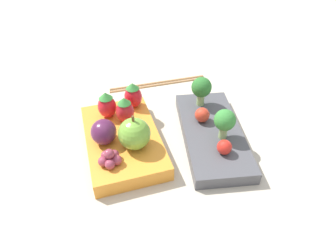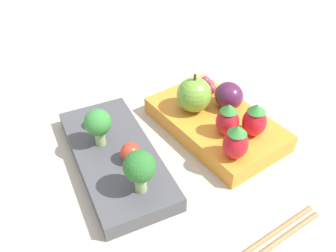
{
  "view_description": "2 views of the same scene",
  "coord_description": "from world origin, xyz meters",
  "px_view_note": "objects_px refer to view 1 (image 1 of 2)",
  "views": [
    {
      "loc": [
        0.38,
        -0.06,
        0.34
      ],
      "look_at": [
        0.01,
        -0.0,
        0.04
      ],
      "focal_mm": 32.0,
      "sensor_mm": 36.0,
      "label": 1
    },
    {
      "loc": [
        -0.33,
        0.16,
        0.35
      ],
      "look_at": [
        0.01,
        -0.0,
        0.04
      ],
      "focal_mm": 40.0,
      "sensor_mm": 36.0,
      "label": 2
    }
  ],
  "objects_px": {
    "broccoli_floret_0": "(201,88)",
    "bento_box_fruit": "(123,140)",
    "cherry_tomato_0": "(202,115)",
    "chopsticks_pair": "(157,83)",
    "bento_box_savoury": "(212,134)",
    "strawberry_1": "(133,95)",
    "grape_cluster": "(110,158)",
    "cherry_tomato_1": "(224,147)",
    "strawberry_2": "(107,105)",
    "broccoli_floret_1": "(225,121)",
    "strawberry_0": "(125,110)",
    "plum": "(104,132)",
    "apple": "(134,134)"
  },
  "relations": [
    {
      "from": "broccoli_floret_0",
      "to": "cherry_tomato_0",
      "type": "bearing_deg",
      "value": -9.71
    },
    {
      "from": "broccoli_floret_0",
      "to": "bento_box_fruit",
      "type": "bearing_deg",
      "value": -64.18
    },
    {
      "from": "apple",
      "to": "chopsticks_pair",
      "type": "bearing_deg",
      "value": 165.07
    },
    {
      "from": "bento_box_fruit",
      "to": "plum",
      "type": "xyz_separation_m",
      "value": [
        0.01,
        -0.03,
        0.03
      ]
    },
    {
      "from": "strawberry_2",
      "to": "bento_box_savoury",
      "type": "bearing_deg",
      "value": 72.36
    },
    {
      "from": "broccoli_floret_0",
      "to": "grape_cluster",
      "type": "distance_m",
      "value": 0.21
    },
    {
      "from": "cherry_tomato_1",
      "to": "apple",
      "type": "distance_m",
      "value": 0.14
    },
    {
      "from": "broccoli_floret_0",
      "to": "cherry_tomato_0",
      "type": "height_order",
      "value": "broccoli_floret_0"
    },
    {
      "from": "broccoli_floret_0",
      "to": "plum",
      "type": "height_order",
      "value": "broccoli_floret_0"
    },
    {
      "from": "strawberry_0",
      "to": "chopsticks_pair",
      "type": "bearing_deg",
      "value": 155.11
    },
    {
      "from": "strawberry_0",
      "to": "grape_cluster",
      "type": "xyz_separation_m",
      "value": [
        0.1,
        -0.03,
        -0.01
      ]
    },
    {
      "from": "cherry_tomato_0",
      "to": "strawberry_2",
      "type": "bearing_deg",
      "value": -100.93
    },
    {
      "from": "bento_box_fruit",
      "to": "broccoli_floret_0",
      "type": "height_order",
      "value": "broccoli_floret_0"
    },
    {
      "from": "broccoli_floret_0",
      "to": "strawberry_1",
      "type": "height_order",
      "value": "broccoli_floret_0"
    },
    {
      "from": "strawberry_2",
      "to": "cherry_tomato_0",
      "type": "bearing_deg",
      "value": 79.07
    },
    {
      "from": "strawberry_2",
      "to": "broccoli_floret_1",
      "type": "bearing_deg",
      "value": 67.23
    },
    {
      "from": "bento_box_fruit",
      "to": "broccoli_floret_1",
      "type": "height_order",
      "value": "broccoli_floret_1"
    },
    {
      "from": "broccoli_floret_0",
      "to": "grape_cluster",
      "type": "bearing_deg",
      "value": -51.32
    },
    {
      "from": "cherry_tomato_1",
      "to": "apple",
      "type": "bearing_deg",
      "value": -102.58
    },
    {
      "from": "cherry_tomato_1",
      "to": "strawberry_2",
      "type": "relative_size",
      "value": 0.48
    },
    {
      "from": "cherry_tomato_0",
      "to": "chopsticks_pair",
      "type": "distance_m",
      "value": 0.18
    },
    {
      "from": "cherry_tomato_0",
      "to": "strawberry_0",
      "type": "height_order",
      "value": "strawberry_0"
    },
    {
      "from": "apple",
      "to": "grape_cluster",
      "type": "xyz_separation_m",
      "value": [
        0.03,
        -0.04,
        -0.02
      ]
    },
    {
      "from": "strawberry_1",
      "to": "strawberry_2",
      "type": "xyz_separation_m",
      "value": [
        0.02,
        -0.05,
        0.0
      ]
    },
    {
      "from": "cherry_tomato_0",
      "to": "strawberry_1",
      "type": "relative_size",
      "value": 0.53
    },
    {
      "from": "strawberry_1",
      "to": "strawberry_0",
      "type": "bearing_deg",
      "value": -21.14
    },
    {
      "from": "broccoli_floret_1",
      "to": "apple",
      "type": "height_order",
      "value": "apple"
    },
    {
      "from": "strawberry_2",
      "to": "chopsticks_pair",
      "type": "bearing_deg",
      "value": 143.23
    },
    {
      "from": "strawberry_2",
      "to": "chopsticks_pair",
      "type": "relative_size",
      "value": 0.23
    },
    {
      "from": "cherry_tomato_0",
      "to": "cherry_tomato_1",
      "type": "height_order",
      "value": "cherry_tomato_0"
    },
    {
      "from": "cherry_tomato_0",
      "to": "strawberry_2",
      "type": "distance_m",
      "value": 0.16
    },
    {
      "from": "strawberry_2",
      "to": "cherry_tomato_1",
      "type": "bearing_deg",
      "value": 57.42
    },
    {
      "from": "cherry_tomato_1",
      "to": "strawberry_1",
      "type": "bearing_deg",
      "value": -136.35
    },
    {
      "from": "cherry_tomato_1",
      "to": "strawberry_1",
      "type": "xyz_separation_m",
      "value": [
        -0.14,
        -0.13,
        0.02
      ]
    },
    {
      "from": "bento_box_fruit",
      "to": "strawberry_2",
      "type": "distance_m",
      "value": 0.07
    },
    {
      "from": "plum",
      "to": "strawberry_0",
      "type": "bearing_deg",
      "value": 144.19
    },
    {
      "from": "cherry_tomato_0",
      "to": "chopsticks_pair",
      "type": "relative_size",
      "value": 0.12
    },
    {
      "from": "bento_box_savoury",
      "to": "strawberry_1",
      "type": "height_order",
      "value": "strawberry_1"
    },
    {
      "from": "broccoli_floret_0",
      "to": "cherry_tomato_0",
      "type": "relative_size",
      "value": 2.17
    },
    {
      "from": "strawberry_0",
      "to": "strawberry_1",
      "type": "relative_size",
      "value": 0.97
    },
    {
      "from": "broccoli_floret_1",
      "to": "cherry_tomato_0",
      "type": "bearing_deg",
      "value": -152.84
    },
    {
      "from": "bento_box_savoury",
      "to": "plum",
      "type": "relative_size",
      "value": 5.09
    },
    {
      "from": "cherry_tomato_1",
      "to": "strawberry_0",
      "type": "distance_m",
      "value": 0.17
    },
    {
      "from": "strawberry_0",
      "to": "grape_cluster",
      "type": "height_order",
      "value": "strawberry_0"
    },
    {
      "from": "grape_cluster",
      "to": "cherry_tomato_1",
      "type": "bearing_deg",
      "value": 90.48
    },
    {
      "from": "apple",
      "to": "plum",
      "type": "distance_m",
      "value": 0.05
    },
    {
      "from": "apple",
      "to": "grape_cluster",
      "type": "distance_m",
      "value": 0.05
    },
    {
      "from": "grape_cluster",
      "to": "cherry_tomato_0",
      "type": "bearing_deg",
      "value": 117.97
    },
    {
      "from": "broccoli_floret_1",
      "to": "plum",
      "type": "height_order",
      "value": "broccoli_floret_1"
    },
    {
      "from": "broccoli_floret_1",
      "to": "chopsticks_pair",
      "type": "xyz_separation_m",
      "value": [
        -0.21,
        -0.08,
        -0.05
      ]
    }
  ]
}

